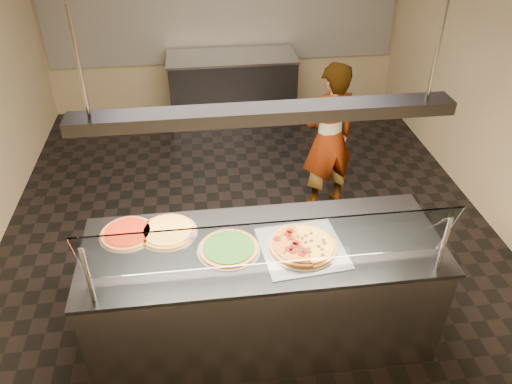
{
  "coord_description": "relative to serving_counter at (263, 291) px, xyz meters",
  "views": [
    {
      "loc": [
        -0.45,
        -4.04,
        3.24
      ],
      "look_at": [
        -0.04,
        -0.85,
        1.02
      ],
      "focal_mm": 35.0,
      "sensor_mm": 36.0,
      "label": 1
    }
  ],
  "objects": [
    {
      "name": "ground",
      "position": [
        0.06,
        1.38,
        -0.48
      ],
      "size": [
        5.0,
        6.0,
        0.02
      ],
      "primitive_type": "cube",
      "color": "black",
      "rests_on": "ground"
    },
    {
      "name": "wall_back",
      "position": [
        0.06,
        4.39,
        1.03
      ],
      "size": [
        5.0,
        0.02,
        3.0
      ],
      "primitive_type": "cube",
      "color": "tan",
      "rests_on": "ground"
    },
    {
      "name": "tile_band",
      "position": [
        0.06,
        4.36,
        0.83
      ],
      "size": [
        4.9,
        0.02,
        1.2
      ],
      "primitive_type": "cube",
      "color": "silver",
      "rests_on": "wall_back"
    },
    {
      "name": "serving_counter",
      "position": [
        0.0,
        0.0,
        0.0
      ],
      "size": [
        2.56,
        0.94,
        0.93
      ],
      "color": "#B7B7BC",
      "rests_on": "ground"
    },
    {
      "name": "sneeze_guard",
      "position": [
        -0.0,
        -0.34,
        0.76
      ],
      "size": [
        2.32,
        0.18,
        0.54
      ],
      "color": "#B7B7BC",
      "rests_on": "serving_counter"
    },
    {
      "name": "perforated_tray",
      "position": [
        0.27,
        -0.07,
        0.47
      ],
      "size": [
        0.62,
        0.62,
        0.01
      ],
      "color": "silver",
      "rests_on": "serving_counter"
    },
    {
      "name": "half_pizza_pepperoni",
      "position": [
        0.16,
        -0.07,
        0.5
      ],
      "size": [
        0.28,
        0.49,
        0.05
      ],
      "color": "#91521E",
      "rests_on": "perforated_tray"
    },
    {
      "name": "half_pizza_sausage",
      "position": [
        0.38,
        -0.07,
        0.49
      ],
      "size": [
        0.28,
        0.49,
        0.04
      ],
      "color": "#91521E",
      "rests_on": "perforated_tray"
    },
    {
      "name": "pizza_spinach",
      "position": [
        -0.25,
        -0.02,
        0.48
      ],
      "size": [
        0.44,
        0.44,
        0.03
      ],
      "color": "silver",
      "rests_on": "serving_counter"
    },
    {
      "name": "pizza_cheese",
      "position": [
        -0.67,
        0.22,
        0.48
      ],
      "size": [
        0.43,
        0.43,
        0.03
      ],
      "color": "silver",
      "rests_on": "serving_counter"
    },
    {
      "name": "pizza_tomato",
      "position": [
        -0.96,
        0.24,
        0.48
      ],
      "size": [
        0.41,
        0.41,
        0.03
      ],
      "color": "silver",
      "rests_on": "serving_counter"
    },
    {
      "name": "pizza_spatula",
      "position": [
        -0.63,
        0.19,
        0.49
      ],
      "size": [
        0.25,
        0.2,
        0.02
      ],
      "color": "#B7B7BC",
      "rests_on": "pizza_spinach"
    },
    {
      "name": "prep_table",
      "position": [
        0.12,
        3.93,
        0.0
      ],
      "size": [
        1.76,
        0.74,
        0.93
      ],
      "color": "#313135",
      "rests_on": "ground"
    },
    {
      "name": "worker",
      "position": [
        0.91,
        1.69,
        0.34
      ],
      "size": [
        0.68,
        0.54,
        1.61
      ],
      "primitive_type": "imported",
      "rotation": [
        0.0,
        0.0,
        3.44
      ],
      "color": "#2A292F",
      "rests_on": "ground"
    },
    {
      "name": "heat_lamp_housing",
      "position": [
        -0.0,
        0.0,
        1.48
      ],
      "size": [
        2.3,
        0.18,
        0.08
      ],
      "primitive_type": "cube",
      "color": "#313135",
      "rests_on": "ceiling"
    },
    {
      "name": "lamp_rod_left",
      "position": [
        -1.0,
        0.0,
        2.03
      ],
      "size": [
        0.02,
        0.02,
        1.01
      ],
      "primitive_type": "cylinder",
      "color": "#B7B7BC",
      "rests_on": "ceiling"
    },
    {
      "name": "lamp_rod_right",
      "position": [
        1.0,
        0.0,
        2.03
      ],
      "size": [
        0.02,
        0.02,
        1.01
      ],
      "primitive_type": "cylinder",
      "color": "#B7B7BC",
      "rests_on": "ceiling"
    }
  ]
}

